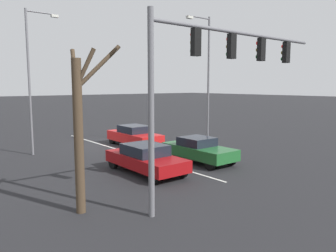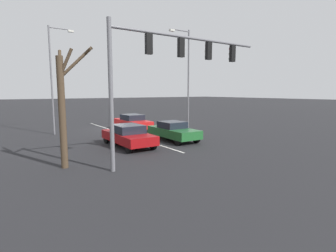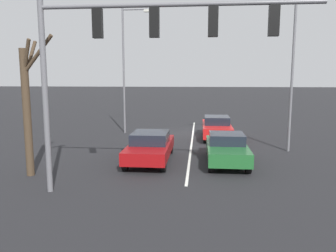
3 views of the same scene
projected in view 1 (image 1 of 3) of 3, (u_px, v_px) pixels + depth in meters
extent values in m
plane|color=black|center=(104.00, 145.00, 23.83)|extent=(240.00, 240.00, 0.00)
cube|color=silver|center=(124.00, 152.00, 21.62)|extent=(0.12, 17.71, 0.01)
cube|color=maroon|center=(146.00, 161.00, 16.29)|extent=(1.95, 4.74, 0.58)
cube|color=black|center=(145.00, 150.00, 16.27)|extent=(1.71, 2.07, 0.53)
cube|color=red|center=(132.00, 149.00, 18.50)|extent=(0.24, 0.06, 0.12)
cube|color=red|center=(111.00, 152.00, 17.66)|extent=(0.24, 0.06, 0.12)
cylinder|color=black|center=(182.00, 171.00, 15.47)|extent=(0.22, 0.68, 0.68)
cylinder|color=black|center=(153.00, 177.00, 14.43)|extent=(0.22, 0.68, 0.68)
cylinder|color=black|center=(140.00, 158.00, 18.23)|extent=(0.22, 0.68, 0.68)
cylinder|color=black|center=(113.00, 162.00, 17.19)|extent=(0.22, 0.68, 0.68)
cube|color=#1E5928|center=(199.00, 151.00, 18.63)|extent=(1.86, 4.51, 0.60)
cube|color=black|center=(197.00, 141.00, 18.68)|extent=(1.64, 1.75, 0.48)
cube|color=red|center=(182.00, 142.00, 20.73)|extent=(0.24, 0.06, 0.12)
cube|color=red|center=(166.00, 144.00, 19.92)|extent=(0.24, 0.06, 0.12)
cylinder|color=black|center=(231.00, 159.00, 17.86)|extent=(0.22, 0.66, 0.66)
cylinder|color=black|center=(210.00, 164.00, 16.87)|extent=(0.22, 0.66, 0.66)
cylinder|color=black|center=(189.00, 150.00, 20.46)|extent=(0.22, 0.66, 0.66)
cylinder|color=black|center=(169.00, 153.00, 19.47)|extent=(0.22, 0.66, 0.66)
cube|color=red|center=(134.00, 137.00, 23.54)|extent=(1.85, 4.76, 0.67)
cube|color=black|center=(134.00, 129.00, 23.51)|extent=(1.63, 2.05, 0.51)
cube|color=red|center=(125.00, 131.00, 25.74)|extent=(0.24, 0.06, 0.12)
cube|color=red|center=(111.00, 132.00, 24.93)|extent=(0.24, 0.06, 0.12)
cylinder|color=black|center=(158.00, 144.00, 22.67)|extent=(0.22, 0.62, 0.62)
cylinder|color=black|center=(139.00, 147.00, 21.68)|extent=(0.22, 0.62, 0.62)
cylinder|color=black|center=(130.00, 137.00, 25.49)|extent=(0.22, 0.62, 0.62)
cylinder|color=black|center=(112.00, 140.00, 24.50)|extent=(0.22, 0.62, 0.62)
cylinder|color=slate|center=(151.00, 116.00, 10.53)|extent=(0.20, 0.20, 6.77)
cylinder|color=slate|center=(244.00, 34.00, 13.01)|extent=(9.18, 0.14, 0.14)
cube|color=black|center=(286.00, 52.00, 14.96)|extent=(0.32, 0.22, 0.95)
sphere|color=red|center=(283.00, 46.00, 15.05)|extent=(0.20, 0.20, 0.20)
sphere|color=#4C420C|center=(283.00, 53.00, 15.09)|extent=(0.20, 0.20, 0.20)
sphere|color=#0A3814|center=(283.00, 59.00, 15.12)|extent=(0.20, 0.20, 0.20)
cube|color=black|center=(261.00, 50.00, 13.79)|extent=(0.32, 0.22, 0.95)
sphere|color=red|center=(258.00, 43.00, 13.88)|extent=(0.20, 0.20, 0.20)
sphere|color=#4C420C|center=(258.00, 50.00, 13.91)|extent=(0.20, 0.20, 0.20)
sphere|color=#0A3814|center=(258.00, 57.00, 13.95)|extent=(0.20, 0.20, 0.20)
cube|color=black|center=(232.00, 46.00, 12.61)|extent=(0.32, 0.22, 0.95)
sphere|color=red|center=(229.00, 39.00, 12.70)|extent=(0.20, 0.20, 0.20)
sphere|color=#4C420C|center=(228.00, 47.00, 12.74)|extent=(0.20, 0.20, 0.20)
sphere|color=#0A3814|center=(228.00, 54.00, 12.77)|extent=(0.20, 0.20, 0.20)
cube|color=black|center=(196.00, 42.00, 11.44)|extent=(0.32, 0.22, 0.95)
sphere|color=red|center=(193.00, 34.00, 11.53)|extent=(0.20, 0.20, 0.20)
sphere|color=#4C420C|center=(193.00, 43.00, 11.56)|extent=(0.20, 0.20, 0.20)
sphere|color=#0A3814|center=(193.00, 51.00, 11.60)|extent=(0.20, 0.20, 0.20)
cylinder|color=slate|center=(29.00, 83.00, 20.06)|extent=(0.14, 0.14, 8.94)
cylinder|color=slate|center=(40.00, 13.00, 20.06)|extent=(1.74, 0.09, 0.09)
cube|color=beige|center=(55.00, 16.00, 20.61)|extent=(0.44, 0.24, 0.16)
cylinder|color=slate|center=(208.00, 84.00, 22.63)|extent=(0.14, 0.14, 8.94)
cylinder|color=slate|center=(200.00, 17.00, 21.54)|extent=(1.80, 0.09, 0.09)
cube|color=beige|center=(190.00, 17.00, 20.99)|extent=(0.44, 0.24, 0.16)
cylinder|color=#423323|center=(79.00, 137.00, 10.97)|extent=(0.32, 0.32, 5.24)
cylinder|color=#423323|center=(85.00, 67.00, 10.69)|extent=(0.66, 0.56, 1.28)
cylinder|color=#423323|center=(98.00, 67.00, 10.96)|extent=(1.53, 0.56, 1.51)
cylinder|color=#423323|center=(75.00, 72.00, 11.02)|extent=(0.35, 0.85, 1.56)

